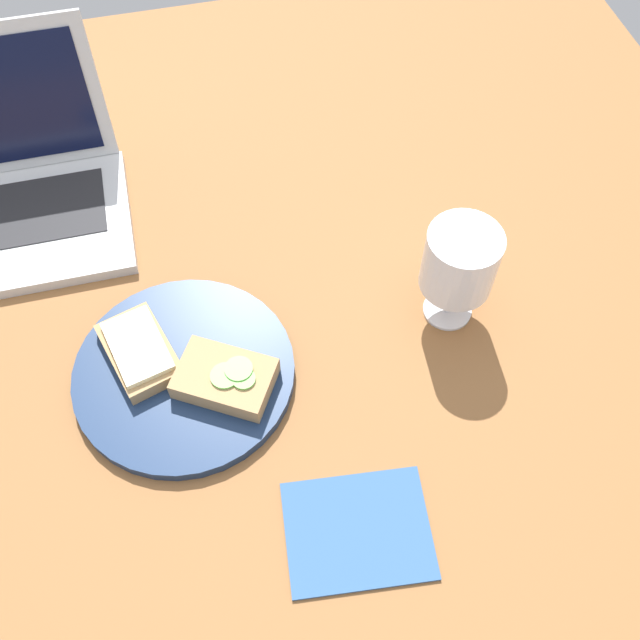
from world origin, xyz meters
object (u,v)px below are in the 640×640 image
wine_glass (459,265)px  napkin (358,530)px  plate (184,373)px  sandwich_with_cucumber (226,378)px  sandwich_with_cheese (139,351)px

wine_glass → napkin: 31.33cm
plate → sandwich_with_cucumber: size_ratio=2.00×
sandwich_with_cheese → sandwich_with_cucumber: sandwich_with_cucumber is taller
sandwich_with_cheese → wine_glass: size_ratio=0.88×
plate → napkin: plate is taller
plate → sandwich_with_cheese: (-4.54, 2.96, 2.02)cm
sandwich_with_cheese → napkin: size_ratio=0.83×
sandwich_with_cheese → napkin: (19.47, -25.32, -2.59)cm
sandwich_with_cucumber → wine_glass: (28.37, 4.53, 6.53)cm
sandwich_with_cucumber → sandwich_with_cheese: bearing=146.9°
sandwich_with_cucumber → wine_glass: 29.46cm
sandwich_with_cheese → wine_glass: wine_glass is taller
plate → sandwich_with_cucumber: (4.60, -2.99, 2.12)cm
sandwich_with_cucumber → wine_glass: bearing=9.1°
wine_glass → napkin: (-18.04, -23.90, -9.22)cm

